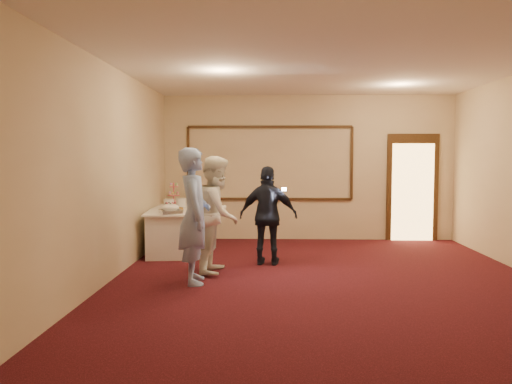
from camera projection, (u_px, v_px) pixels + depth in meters
floor at (325, 280)px, 6.99m from camera, size 7.00×7.00×0.00m
room_walls at (327, 135)px, 6.85m from camera, size 6.04×7.04×3.02m
wall_molding at (270, 163)px, 10.36m from camera, size 3.45×0.04×1.55m
doorway at (412, 188)px, 10.29m from camera, size 1.05×0.07×2.20m
buffet_table at (172, 229)px, 9.23m from camera, size 1.02×2.16×0.77m
pavlova_tray at (171, 209)px, 8.43m from camera, size 0.48×0.53×0.18m
cupcake_stand at (174, 196)px, 10.08m from camera, size 0.33×0.33×0.48m
plate_stack_a at (169, 203)px, 9.34m from camera, size 0.20×0.20×0.17m
plate_stack_b at (181, 203)px, 9.54m from camera, size 0.20×0.20×0.17m
tart at (177, 209)px, 8.87m from camera, size 0.27×0.27×0.05m
man at (194, 216)px, 6.78m from camera, size 0.55×0.74×1.85m
woman at (217, 214)px, 7.45m from camera, size 0.73×0.90×1.74m
guest at (268, 216)px, 7.95m from camera, size 0.96×0.48×1.58m
camera_flash at (284, 189)px, 7.81m from camera, size 0.07×0.04×0.05m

